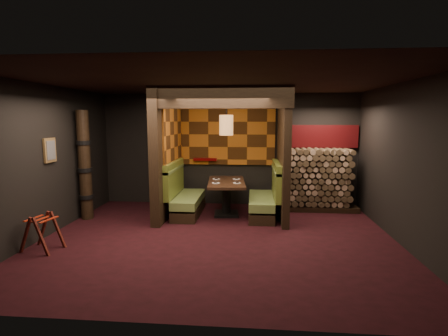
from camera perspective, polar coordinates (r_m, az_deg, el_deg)
floor at (r=6.61m, az=-0.98°, el=-11.59°), size 6.50×5.50×0.02m
ceiling at (r=6.26m, az=-1.04°, el=13.99°), size 6.50×5.50×0.02m
wall_back at (r=9.01m, az=0.79°, el=3.01°), size 6.50×0.02×2.85m
wall_front at (r=3.58m, az=-5.55°, el=-4.60°), size 6.50×0.02×2.85m
wall_left at (r=7.36m, az=-27.15°, el=1.02°), size 0.02×5.50×2.85m
wall_right at (r=6.77m, az=27.61°, el=0.46°), size 0.02×5.50×2.85m
partition_left at (r=8.13m, az=-9.32°, el=2.37°), size 0.20×2.20×2.85m
partition_right at (r=7.96m, az=9.62°, el=2.25°), size 0.15×2.10×2.85m
header_beam at (r=6.94m, az=-0.64°, el=11.50°), size 2.85×0.18×0.44m
tapa_back_panel at (r=8.94m, az=0.61°, el=5.51°), size 2.40×0.06×1.55m
tapa_side_panel at (r=8.24m, az=-8.27°, el=5.43°), size 0.04×1.85×1.45m
lacquer_shelf at (r=8.99m, az=-3.08°, el=1.42°), size 0.60×0.12×0.07m
booth_bench_left at (r=8.21m, az=-6.52°, el=-4.78°), size 0.68×1.60×1.14m
booth_bench_right at (r=8.05m, az=6.86°, el=-5.02°), size 0.68×1.60×1.14m
dining_table at (r=8.04m, az=0.39°, el=-3.82°), size 0.95×1.57×0.80m
place_settings at (r=7.99m, az=0.39°, el=-2.09°), size 0.70×0.74×0.03m
pendant_lamp at (r=7.82m, az=0.37°, el=7.03°), size 0.31×0.31×1.00m
framed_picture at (r=7.40m, az=-26.55°, el=2.62°), size 0.05×0.36×0.46m
luggage_rack at (r=6.73m, az=-27.57°, el=-9.11°), size 0.68×0.53×0.67m
totem_column at (r=8.24m, az=-21.78°, el=0.31°), size 0.31×0.31×2.40m
firewood_stack at (r=8.82m, az=15.56°, el=-1.81°), size 1.73×0.70×1.50m
mosaic_header at (r=9.04m, az=15.42°, el=5.00°), size 1.83×0.10×0.56m
bay_front_post at (r=8.23m, az=10.10°, el=2.42°), size 0.08×0.08×2.85m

